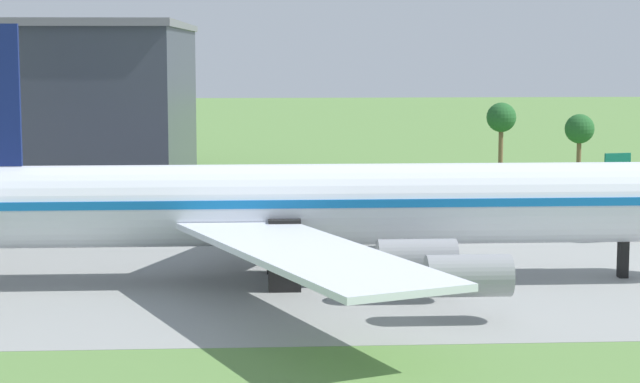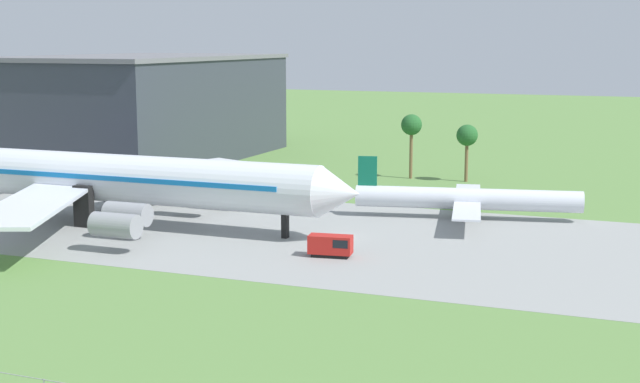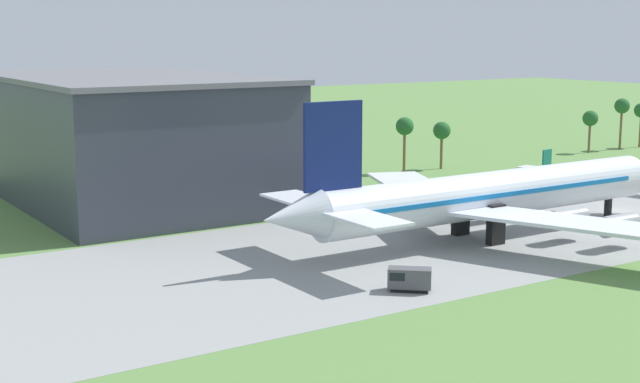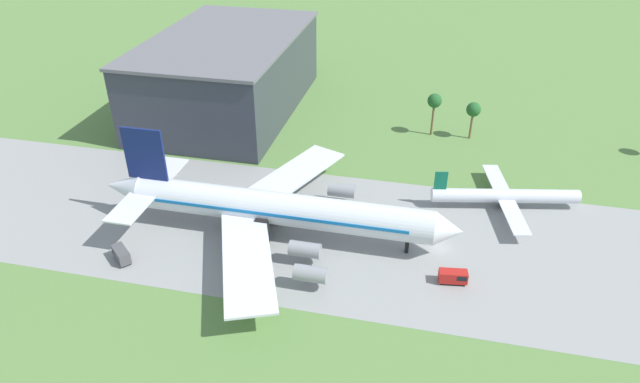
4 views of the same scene
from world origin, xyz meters
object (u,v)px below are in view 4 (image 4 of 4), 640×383
Objects in this scene: jet_airliner at (275,208)px; regional_aircraft at (504,196)px; fuel_truck at (454,277)px; terminal_building at (228,73)px; baggage_tug at (121,254)px.

jet_airliner reaches higher than regional_aircraft.
terminal_building is (-63.69, 62.47, 9.05)m from fuel_truck.
fuel_truck is at bearing -44.44° from terminal_building.
jet_airliner is 47.40m from regional_aircraft.
regional_aircraft is at bearing 24.52° from jet_airliner.
fuel_truck is (58.47, 7.07, -0.07)m from baggage_tug.
regional_aircraft is 0.49× the size of terminal_building.
baggage_tug reaches higher than fuel_truck.
baggage_tug is at bearing -85.71° from terminal_building.
jet_airliner is 28.77m from baggage_tug.
terminal_building is (-29.96, 55.58, 4.43)m from jet_airliner.
terminal_building is at bearing 153.77° from regional_aircraft.
terminal_building is (-72.98, 35.95, 7.67)m from regional_aircraft.
baggage_tug is at bearing -153.63° from regional_aircraft.
jet_airliner is 63.29m from terminal_building.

